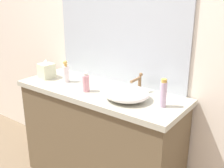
% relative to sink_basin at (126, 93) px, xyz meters
% --- Properties ---
extents(bathroom_wall_rear, '(6.00, 0.06, 2.60)m').
position_rel_sink_basin_xyz_m(bathroom_wall_rear, '(-0.23, 0.34, 0.38)').
color(bathroom_wall_rear, silver).
rests_on(bathroom_wall_rear, ground).
extents(vanity_counter, '(1.39, 0.51, 0.87)m').
position_rel_sink_basin_xyz_m(vanity_counter, '(-0.29, 0.04, -0.48)').
color(vanity_counter, brown).
rests_on(vanity_counter, ground).
extents(wall_mirror_panel, '(1.23, 0.01, 0.95)m').
position_rel_sink_basin_xyz_m(wall_mirror_panel, '(-0.29, 0.30, 0.43)').
color(wall_mirror_panel, '#B2BCC6').
rests_on(wall_mirror_panel, vanity_counter).
extents(sink_basin, '(0.34, 0.30, 0.09)m').
position_rel_sink_basin_xyz_m(sink_basin, '(0.00, 0.00, 0.00)').
color(sink_basin, white).
rests_on(sink_basin, vanity_counter).
extents(faucet, '(0.03, 0.15, 0.15)m').
position_rel_sink_basin_xyz_m(faucet, '(0.00, 0.16, 0.05)').
color(faucet, brown).
rests_on(faucet, vanity_counter).
extents(soap_dispenser, '(0.06, 0.06, 0.18)m').
position_rel_sink_basin_xyz_m(soap_dispenser, '(-0.63, 0.03, 0.03)').
color(soap_dispenser, white).
rests_on(soap_dispenser, vanity_counter).
extents(lotion_bottle, '(0.05, 0.05, 0.15)m').
position_rel_sink_basin_xyz_m(lotion_bottle, '(-0.34, -0.05, 0.02)').
color(lotion_bottle, pink).
rests_on(lotion_bottle, vanity_counter).
extents(perfume_bottle, '(0.05, 0.05, 0.19)m').
position_rel_sink_basin_xyz_m(perfume_bottle, '(0.27, 0.04, 0.05)').
color(perfume_bottle, '#C7ACCD').
rests_on(perfume_bottle, vanity_counter).
extents(tissue_box, '(0.13, 0.13, 0.17)m').
position_rel_sink_basin_xyz_m(tissue_box, '(-0.85, 0.00, 0.03)').
color(tissue_box, beige).
rests_on(tissue_box, vanity_counter).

